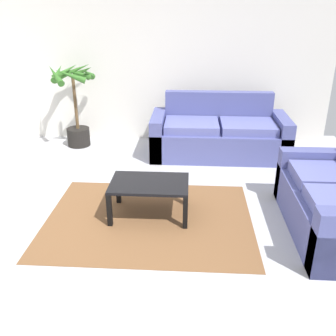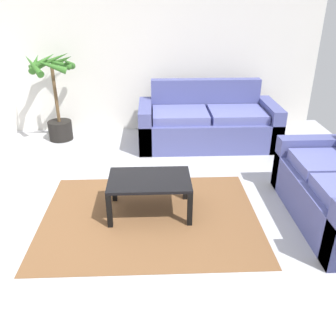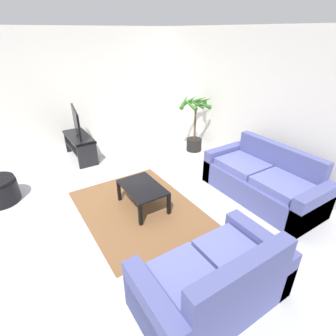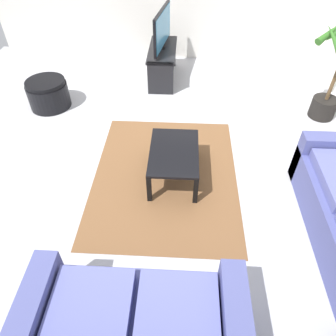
% 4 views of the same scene
% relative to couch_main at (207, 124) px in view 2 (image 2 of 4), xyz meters
% --- Properties ---
extents(ground_plane, '(6.60, 6.60, 0.00)m').
position_rel_couch_main_xyz_m(ground_plane, '(-1.20, -2.28, -0.30)').
color(ground_plane, '#B2B2B7').
extents(wall_back, '(6.00, 0.06, 2.70)m').
position_rel_couch_main_xyz_m(wall_back, '(-1.20, 0.72, 1.05)').
color(wall_back, silver).
rests_on(wall_back, ground).
extents(couch_main, '(2.02, 0.90, 0.90)m').
position_rel_couch_main_xyz_m(couch_main, '(0.00, 0.00, 0.00)').
color(couch_main, '#4C518C').
rests_on(couch_main, ground).
extents(coffee_table, '(0.83, 0.55, 0.39)m').
position_rel_couch_main_xyz_m(coffee_table, '(-0.85, -1.88, 0.04)').
color(coffee_table, black).
rests_on(coffee_table, ground).
extents(area_rug, '(2.20, 1.70, 0.01)m').
position_rel_couch_main_xyz_m(area_rug, '(-0.85, -1.98, -0.30)').
color(area_rug, brown).
rests_on(area_rug, ground).
extents(potted_palm, '(0.74, 0.75, 1.31)m').
position_rel_couch_main_xyz_m(potted_palm, '(-2.26, 0.27, 0.35)').
color(potted_palm, black).
rests_on(potted_palm, ground).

